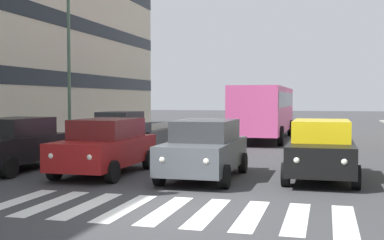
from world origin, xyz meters
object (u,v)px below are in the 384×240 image
(car_1, at_px, (321,149))
(car_2, at_px, (205,149))
(car_3, at_px, (106,146))
(car_row2_0, at_px, (119,129))
(bus_behind_traffic, at_px, (264,107))
(street_lamp_right, at_px, (79,46))
(car_4, at_px, (13,143))

(car_1, bearing_deg, car_2, 13.26)
(car_3, xyz_separation_m, car_row2_0, (3.12, -8.28, 0.00))
(car_2, height_order, bus_behind_traffic, bus_behind_traffic)
(car_1, distance_m, street_lamp_right, 14.40)
(car_3, height_order, car_4, same)
(car_3, distance_m, bus_behind_traffic, 14.89)
(car_3, bearing_deg, bus_behind_traffic, -102.40)
(car_3, height_order, street_lamp_right, street_lamp_right)
(car_4, relative_size, street_lamp_right, 0.57)
(street_lamp_right, bearing_deg, car_row2_0, -176.40)
(bus_behind_traffic, bearing_deg, street_lamp_right, 37.30)
(car_2, distance_m, car_row2_0, 10.44)
(car_3, height_order, car_row2_0, same)
(street_lamp_right, bearing_deg, bus_behind_traffic, -142.70)
(car_3, bearing_deg, car_2, 179.48)
(car_4, height_order, car_row2_0, same)
(car_4, relative_size, car_row2_0, 1.00)
(car_4, distance_m, bus_behind_traffic, 15.95)
(car_4, bearing_deg, street_lamp_right, -76.99)
(car_2, xyz_separation_m, bus_behind_traffic, (-0.00, -14.54, 0.97))
(car_2, distance_m, street_lamp_right, 12.38)
(car_2, relative_size, street_lamp_right, 0.57)
(car_row2_0, bearing_deg, car_4, 89.01)
(car_1, xyz_separation_m, street_lamp_right, (11.66, -7.40, 4.08))
(car_2, distance_m, bus_behind_traffic, 14.58)
(car_3, bearing_deg, car_1, -173.41)
(car_row2_0, xyz_separation_m, street_lamp_right, (2.04, 0.13, 4.08))
(car_3, xyz_separation_m, bus_behind_traffic, (-3.19, -14.52, 0.97))
(car_4, height_order, bus_behind_traffic, bus_behind_traffic)
(car_2, bearing_deg, car_3, -0.52)
(car_1, distance_m, car_row2_0, 12.22)
(street_lamp_right, bearing_deg, car_4, 103.01)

